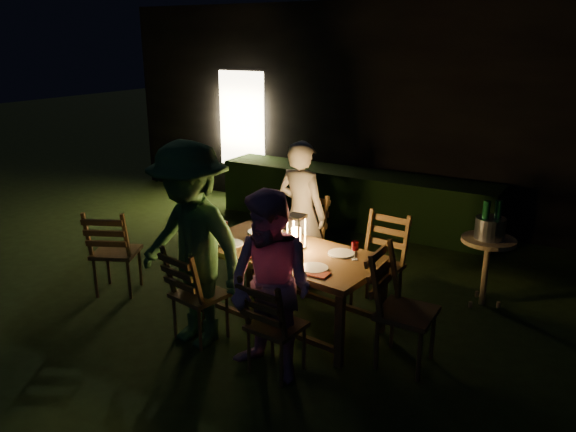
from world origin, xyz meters
The scene contains 29 objects.
garden_envelope centered at (-0.01, 6.15, 1.58)m, with size 40.00×40.00×3.20m.
dining_table centered at (0.23, 0.64, 0.68)m, with size 1.90×1.11×0.75m.
chair_near_left centered at (-0.31, -0.07, 0.29)m, with size 0.50×0.53×0.97m.
chair_near_right centered at (0.59, -0.18, 0.28)m, with size 0.45×0.48×0.93m.
chair_far_left centered at (-0.12, 1.46, 0.32)m, with size 0.52×0.55×1.06m.
chair_far_right centered at (0.87, 1.33, 0.31)m, with size 0.49×0.52×1.02m.
chair_end centered at (1.45, 0.48, 0.32)m, with size 0.52×0.48×1.06m.
chair_spare centered at (-1.72, 0.25, 0.31)m, with size 0.62×0.64×1.02m.
person_house_side centered at (-0.12, 1.50, 0.82)m, with size 0.60×0.39×1.64m, color beige.
person_opp_right centered at (0.58, -0.23, 0.79)m, with size 0.77×0.60×1.59m, color #C486B5.
person_opp_left centered at (-0.31, -0.12, 0.94)m, with size 1.21×0.70×1.87m, color #2E5D2F.
lantern centered at (0.29, 0.68, 0.91)m, with size 0.16×0.16×0.35m.
plate_far_left centered at (-0.29, 0.92, 0.76)m, with size 0.25×0.25×0.01m, color white.
plate_near_left centered at (-0.34, 0.48, 0.76)m, with size 0.25×0.25×0.01m, color white.
plate_far_right centered at (0.70, 0.80, 0.76)m, with size 0.25×0.25×0.01m, color white.
plate_near_right centered at (0.65, 0.36, 0.76)m, with size 0.25×0.25×0.01m, color white.
wineglass_a centered at (-0.03, 0.95, 0.84)m, with size 0.06×0.06×0.18m, color #59070F, non-canonical shape.
wineglass_b centered at (-0.50, 0.60, 0.84)m, with size 0.06×0.06×0.18m, color #59070F, non-canonical shape.
wineglass_c centered at (0.50, 0.32, 0.84)m, with size 0.06×0.06×0.18m, color #59070F, non-canonical shape.
wineglass_d centered at (0.87, 0.74, 0.84)m, with size 0.06×0.06×0.18m, color #59070F, non-canonical shape.
wineglass_e centered at (0.10, 0.35, 0.84)m, with size 0.06×0.06×0.18m, color silver, non-canonical shape.
bottle_table centered at (-0.02, 0.67, 0.89)m, with size 0.07×0.07×0.28m, color #0F471E.
napkin_left centered at (0.04, 0.34, 0.76)m, with size 0.18×0.14×0.01m, color red.
napkin_right centered at (0.74, 0.27, 0.76)m, with size 0.18×0.14×0.01m, color red.
phone centered at (-0.42, 0.41, 0.76)m, with size 0.14×0.07×0.01m, color black.
side_table centered at (1.79, 2.00, 0.65)m, with size 0.55×0.55×0.73m.
ice_bucket centered at (1.79, 2.00, 0.84)m, with size 0.30×0.30×0.22m, color #A5A8AD.
bottle_bucket_a centered at (1.74, 1.96, 0.89)m, with size 0.07×0.07×0.32m, color #0F471E.
bottle_bucket_b centered at (1.84, 2.04, 0.89)m, with size 0.07×0.07×0.32m, color #0F471E.
Camera 1 is at (2.77, -3.66, 2.69)m, focal length 35.00 mm.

